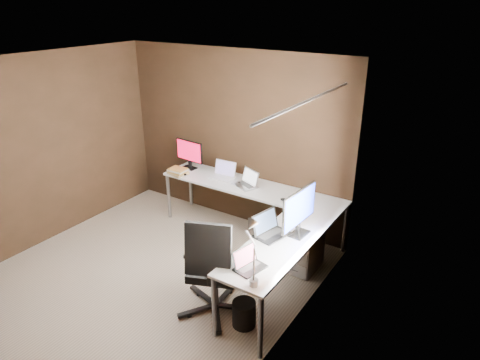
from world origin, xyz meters
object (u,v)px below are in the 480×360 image
at_px(desk_lamp, 252,244).
at_px(laptop_black_small, 248,264).
at_px(monitor_left, 189,153).
at_px(drawer_pedestal, 301,245).
at_px(laptop_silver, 247,182).
at_px(laptop_black_big, 269,230).
at_px(book_stack, 178,171).
at_px(laptop_white, 223,174).
at_px(monitor_right, 299,210).
at_px(office_chair, 214,285).
at_px(wastebasket, 244,314).

bearing_deg(desk_lamp, laptop_black_small, 137.58).
bearing_deg(monitor_left, laptop_black_small, -34.52).
distance_m(drawer_pedestal, laptop_silver, 1.17).
bearing_deg(monitor_left, laptop_black_big, -23.73).
height_order(monitor_left, book_stack, monitor_left).
relative_size(laptop_white, laptop_black_small, 1.06).
xyz_separation_m(monitor_left, laptop_black_small, (2.11, -1.72, -0.20)).
xyz_separation_m(monitor_right, laptop_black_small, (-0.12, -0.83, -0.25)).
xyz_separation_m(monitor_left, book_stack, (0.01, -0.28, -0.20)).
height_order(drawer_pedestal, monitor_left, monitor_left).
height_order(monitor_right, laptop_silver, monitor_right).
xyz_separation_m(drawer_pedestal, office_chair, (-0.40, -1.27, 0.04)).
relative_size(laptop_white, office_chair, 0.30).
bearing_deg(drawer_pedestal, laptop_black_big, -99.96).
xyz_separation_m(laptop_silver, desk_lamp, (1.16, -1.78, 0.33)).
bearing_deg(laptop_silver, drawer_pedestal, 4.37).
bearing_deg(wastebasket, laptop_white, 130.19).
bearing_deg(monitor_left, book_stack, -84.09).
xyz_separation_m(drawer_pedestal, monitor_right, (0.15, -0.46, 0.73)).
bearing_deg(monitor_right, laptop_silver, 59.28).
bearing_deg(desk_lamp, laptop_silver, 130.21).
bearing_deg(office_chair, drawer_pedestal, 50.48).
relative_size(laptop_black_small, desk_lamp, 0.55).
bearing_deg(laptop_white, desk_lamp, -52.19).
relative_size(laptop_white, wastebasket, 1.25).
xyz_separation_m(laptop_white, laptop_black_big, (1.34, -1.05, 0.00)).
height_order(office_chair, wastebasket, office_chair).
relative_size(monitor_left, laptop_black_small, 1.50).
bearing_deg(book_stack, laptop_silver, 10.14).
xyz_separation_m(laptop_black_small, office_chair, (-0.43, 0.02, -0.44)).
bearing_deg(laptop_white, monitor_right, -31.72).
bearing_deg(wastebasket, monitor_left, 140.23).
bearing_deg(laptop_black_big, office_chair, 167.66).
bearing_deg(office_chair, laptop_black_big, 43.38).
bearing_deg(wastebasket, book_stack, 145.15).
bearing_deg(laptop_black_small, laptop_white, 53.58).
relative_size(drawer_pedestal, monitor_left, 1.21).
bearing_deg(laptop_black_small, drawer_pedestal, 13.78).
distance_m(drawer_pedestal, monitor_left, 2.23).
distance_m(laptop_white, book_stack, 0.68).
relative_size(drawer_pedestal, book_stack, 2.01).
xyz_separation_m(laptop_white, laptop_black_small, (1.48, -1.70, -0.01)).
distance_m(monitor_left, wastebasket, 2.80).
bearing_deg(laptop_black_big, monitor_left, 73.87).
distance_m(laptop_black_big, laptop_black_small, 0.67).
bearing_deg(wastebasket, office_chair, 178.66).
bearing_deg(monitor_right, laptop_white, 65.46).
height_order(drawer_pedestal, laptop_black_big, laptop_black_big).
bearing_deg(desk_lamp, book_stack, 151.64).
relative_size(laptop_silver, laptop_black_big, 0.93).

